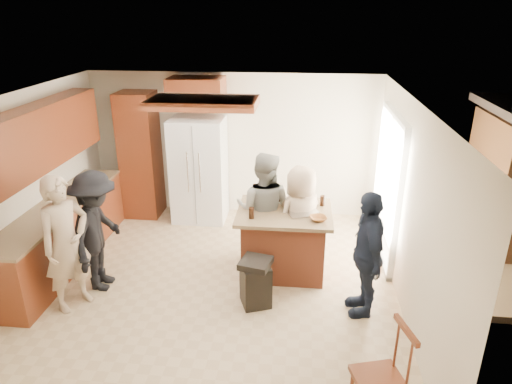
# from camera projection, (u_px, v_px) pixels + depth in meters

# --- Properties ---
(room_shell) EXTENTS (8.00, 5.20, 5.00)m
(room_shell) POSITION_uv_depth(u_px,v_px,m) (509.00, 193.00, 6.95)
(room_shell) COLOR tan
(room_shell) RESTS_ON ground
(person_front_left) EXTENTS (0.71, 0.77, 1.73)m
(person_front_left) POSITION_uv_depth(u_px,v_px,m) (66.00, 244.00, 5.47)
(person_front_left) COLOR tan
(person_front_left) RESTS_ON ground
(person_behind_left) EXTENTS (0.90, 0.64, 1.69)m
(person_behind_left) POSITION_uv_depth(u_px,v_px,m) (264.00, 210.00, 6.41)
(person_behind_left) COLOR gray
(person_behind_left) RESTS_ON ground
(person_behind_right) EXTENTS (0.89, 0.83, 1.54)m
(person_behind_right) POSITION_uv_depth(u_px,v_px,m) (300.00, 219.00, 6.32)
(person_behind_right) COLOR tan
(person_behind_right) RESTS_ON ground
(person_side_right) EXTENTS (0.57, 0.97, 1.59)m
(person_side_right) POSITION_uv_depth(u_px,v_px,m) (367.00, 254.00, 5.38)
(person_side_right) COLOR #192032
(person_side_right) RESTS_ON ground
(person_counter) EXTENTS (0.49, 1.05, 1.63)m
(person_counter) POSITION_uv_depth(u_px,v_px,m) (97.00, 231.00, 5.87)
(person_counter) COLOR black
(person_counter) RESTS_ON ground
(left_cabinetry) EXTENTS (0.64, 3.00, 2.30)m
(left_cabinetry) POSITION_uv_depth(u_px,v_px,m) (54.00, 202.00, 6.40)
(left_cabinetry) COLOR maroon
(left_cabinetry) RESTS_ON ground
(back_wall_units) EXTENTS (1.80, 0.60, 2.45)m
(back_wall_units) POSITION_uv_depth(u_px,v_px,m) (154.00, 140.00, 7.81)
(back_wall_units) COLOR maroon
(back_wall_units) RESTS_ON ground
(refrigerator) EXTENTS (0.90, 0.76, 1.80)m
(refrigerator) POSITION_uv_depth(u_px,v_px,m) (199.00, 170.00, 7.85)
(refrigerator) COLOR white
(refrigerator) RESTS_ON ground
(kitchen_island) EXTENTS (1.28, 1.03, 0.93)m
(kitchen_island) POSITION_uv_depth(u_px,v_px,m) (284.00, 241.00, 6.36)
(kitchen_island) COLOR #9C4428
(kitchen_island) RESTS_ON ground
(island_items) EXTENTS (1.04, 0.75, 0.15)m
(island_items) POSITION_uv_depth(u_px,v_px,m) (302.00, 212.00, 6.08)
(island_items) COLOR silver
(island_items) RESTS_ON kitchen_island
(trash_bin) EXTENTS (0.44, 0.44, 0.63)m
(trash_bin) POSITION_uv_depth(u_px,v_px,m) (256.00, 282.00, 5.68)
(trash_bin) COLOR black
(trash_bin) RESTS_ON ground
(spindle_chair) EXTENTS (0.52, 0.52, 0.99)m
(spindle_chair) POSITION_uv_depth(u_px,v_px,m) (381.00, 380.00, 4.00)
(spindle_chair) COLOR maroon
(spindle_chair) RESTS_ON ground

